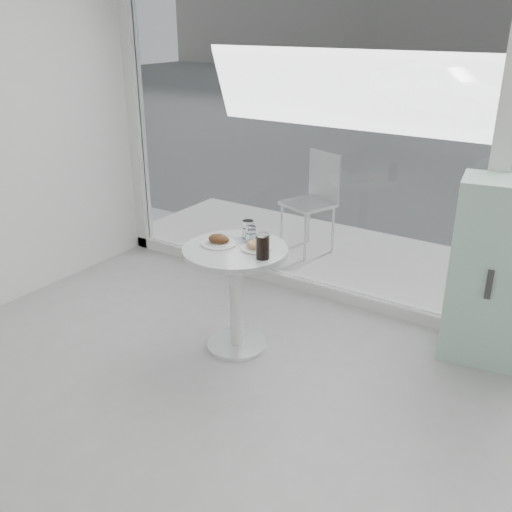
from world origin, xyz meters
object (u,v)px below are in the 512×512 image
Objects in this scene: mint_cabinet at (496,273)px; plate_fritter at (219,241)px; patio_chair at (314,196)px; water_tumbler_a at (248,230)px; cola_glass at (263,247)px; main_table at (236,277)px; car_white at (442,87)px; water_tumbler_b at (251,235)px; plate_donut at (256,246)px.

plate_fritter is (-1.65, -0.86, 0.16)m from mint_cabinet.
water_tumbler_a is (0.35, -1.67, 0.22)m from patio_chair.
mint_cabinet is 9.87× the size of water_tumbler_a.
patio_chair reaches higher than water_tumbler_a.
mint_cabinet is at bearing 35.45° from cola_glass.
main_table is at bearing 169.11° from cola_glass.
car_white is 11.83m from cola_glass.
mint_cabinet is at bearing 29.34° from main_table.
car_white is 22.27× the size of cola_glass.
water_tumbler_b is at bearing 43.75° from plate_fritter.
patio_chair is at bearing 105.77° from plate_donut.
car_white is at bearing 119.91° from patio_chair.
car_white is 11.72m from plate_fritter.
cola_glass is at bearing -6.00° from plate_fritter.
water_tumbler_b is at bearing 78.91° from main_table.
water_tumbler_b is (0.16, 0.15, 0.02)m from plate_fritter.
water_tumbler_a reaches higher than plate_fritter.
water_tumbler_a reaches higher than main_table.
mint_cabinet is 2.16m from patio_chair.
water_tumbler_b is at bearing -43.93° from water_tumbler_a.
mint_cabinet is (1.52, 0.86, 0.09)m from main_table.
main_table is 0.35m from water_tumbler_a.
main_table is at bearing 3.62° from plate_fritter.
patio_chair is at bearing 103.43° from water_tumbler_b.
plate_donut is 0.22m from water_tumbler_a.
main_table is 0.28m from plate_donut.
water_tumbler_a is (-1.56, -0.65, 0.19)m from mint_cabinet.
plate_fritter is 2.10× the size of water_tumbler_b.
cola_glass is at bearing -51.45° from patio_chair.
water_tumbler_a is 1.11× the size of water_tumbler_b.
water_tumbler_b is 0.30m from cola_glass.
main_table is 3.16× the size of plate_fritter.
patio_chair is 1.89m from plate_donut.
car_white is at bearing 100.02° from main_table.
water_tumbler_a reaches higher than plate_donut.
car_white reaches higher than water_tumbler_b.
mint_cabinet reaches higher than main_table.
patio_chair is 1.72m from water_tumbler_a.
car_white reaches higher than water_tumbler_a.
plate_fritter is at bearing -114.50° from water_tumbler_a.
patio_chair reaches higher than plate_fritter.
main_table is 3.65× the size of plate_donut.
cola_glass is (0.38, -0.04, 0.05)m from plate_fritter.
patio_chair is 3.99× the size of plate_fritter.
car_white is at bearing 99.11° from mint_cabinet.
main_table is at bearing -154.74° from plate_donut.
cola_glass reaches higher than plate_fritter.
patio_chair is 8.38× the size of water_tumbler_b.
water_tumbler_a is at bearing -152.22° from car_white.
plate_fritter is at bearing -176.38° from main_table.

